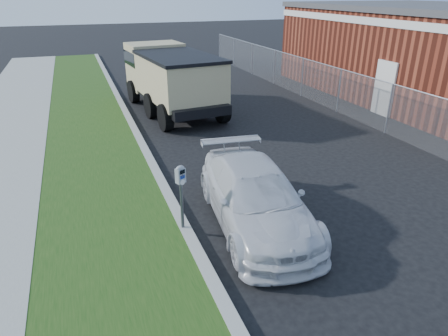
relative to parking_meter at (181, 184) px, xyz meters
name	(u,v)px	position (x,y,z in m)	size (l,w,h in m)	color
ground	(295,215)	(2.64, -0.18, -1.19)	(120.00, 120.00, 0.00)	black
streetside	(40,214)	(-2.92, 1.82, -1.12)	(6.12, 50.00, 0.15)	gray
chainlink_fence	(340,82)	(8.64, 6.82, 0.08)	(0.06, 30.06, 30.00)	slate
brick_building	(436,51)	(14.64, 7.82, 0.94)	(9.20, 14.20, 4.17)	maroon
parking_meter	(181,184)	(0.00, 0.00, 0.00)	(0.24, 0.20, 1.45)	#3F4247
white_wagon	(255,196)	(1.61, -0.13, -0.52)	(1.85, 4.55, 1.32)	silver
dump_truck	(170,76)	(2.05, 9.64, 0.27)	(3.23, 6.83, 2.59)	black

